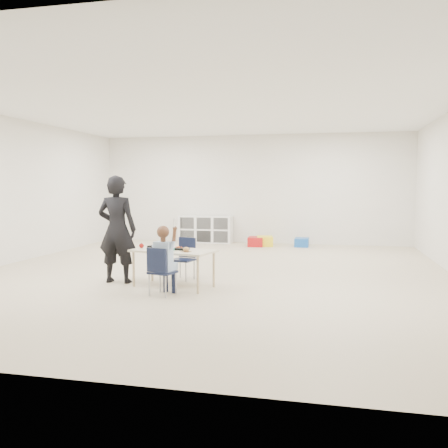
% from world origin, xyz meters
% --- Properties ---
extents(room, '(9.00, 9.02, 2.80)m').
position_xyz_m(room, '(0.00, 0.00, 1.40)').
color(room, beige).
rests_on(room, ground).
extents(table, '(1.31, 0.86, 0.55)m').
position_xyz_m(table, '(-0.27, -1.12, 0.28)').
color(table, beige).
rests_on(table, ground).
extents(chair_near, '(0.38, 0.37, 0.66)m').
position_xyz_m(chair_near, '(-0.24, -1.66, 0.33)').
color(chair_near, black).
rests_on(chair_near, ground).
extents(chair_far, '(0.38, 0.37, 0.66)m').
position_xyz_m(chair_far, '(-0.30, -0.58, 0.33)').
color(chair_far, black).
rests_on(chair_far, ground).
extents(child, '(0.53, 0.53, 1.05)m').
position_xyz_m(child, '(-0.24, -1.66, 0.52)').
color(child, '#A8C5E3').
rests_on(child, chair_near).
extents(lunch_tray_near, '(0.25, 0.21, 0.03)m').
position_xyz_m(lunch_tray_near, '(-0.17, -1.10, 0.57)').
color(lunch_tray_near, black).
rests_on(lunch_tray_near, table).
extents(lunch_tray_far, '(0.25, 0.21, 0.03)m').
position_xyz_m(lunch_tray_far, '(-0.61, -0.93, 0.57)').
color(lunch_tray_far, black).
rests_on(lunch_tray_far, table).
extents(milk_carton, '(0.08, 0.08, 0.10)m').
position_xyz_m(milk_carton, '(-0.25, -1.27, 0.60)').
color(milk_carton, white).
rests_on(milk_carton, table).
extents(bread_roll, '(0.09, 0.09, 0.07)m').
position_xyz_m(bread_roll, '(-0.02, -1.28, 0.59)').
color(bread_roll, tan).
rests_on(bread_roll, table).
extents(apple_near, '(0.07, 0.07, 0.07)m').
position_xyz_m(apple_near, '(-0.37, -1.02, 0.59)').
color(apple_near, maroon).
rests_on(apple_near, table).
extents(apple_far, '(0.07, 0.07, 0.07)m').
position_xyz_m(apple_far, '(-0.80, -1.04, 0.59)').
color(apple_far, maroon).
rests_on(apple_far, table).
extents(cubby_shelf, '(1.40, 0.40, 0.70)m').
position_xyz_m(cubby_shelf, '(-1.20, 4.28, 0.35)').
color(cubby_shelf, white).
rests_on(cubby_shelf, ground).
extents(adult, '(0.62, 0.42, 1.65)m').
position_xyz_m(adult, '(-1.22, -1.00, 0.82)').
color(adult, black).
rests_on(adult, ground).
extents(bin_red, '(0.39, 0.48, 0.23)m').
position_xyz_m(bin_red, '(0.21, 3.81, 0.11)').
color(bin_red, '#B31114').
rests_on(bin_red, ground).
extents(bin_yellow, '(0.46, 0.55, 0.24)m').
position_xyz_m(bin_yellow, '(0.41, 3.92, 0.12)').
color(bin_yellow, yellow).
rests_on(bin_yellow, ground).
extents(bin_blue, '(0.34, 0.43, 0.21)m').
position_xyz_m(bin_blue, '(1.32, 3.98, 0.10)').
color(bin_blue, '#1755B0').
rests_on(bin_blue, ground).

